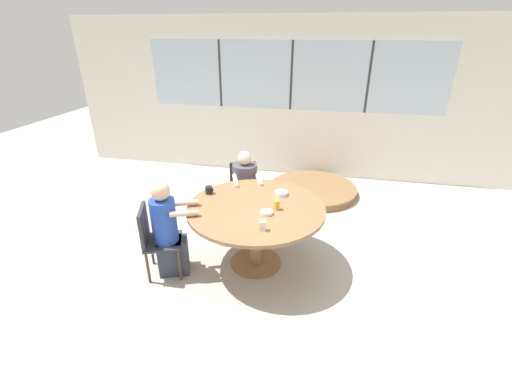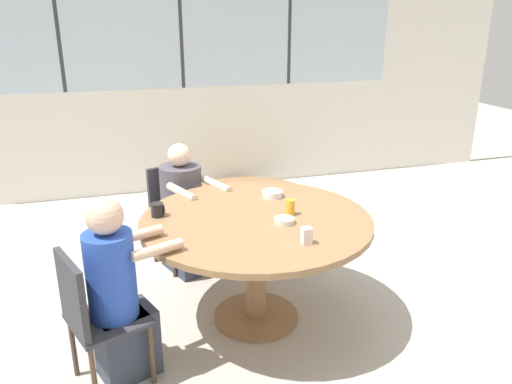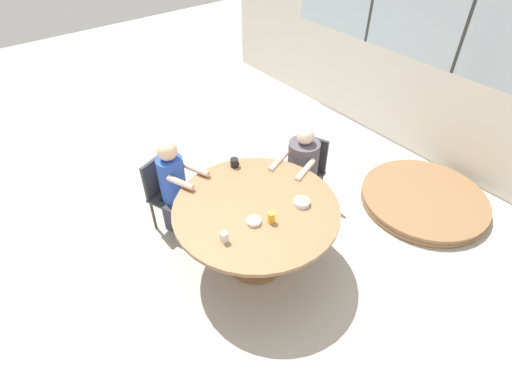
% 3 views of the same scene
% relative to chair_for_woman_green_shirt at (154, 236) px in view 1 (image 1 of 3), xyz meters
% --- Properties ---
extents(ground_plane, '(16.00, 16.00, 0.00)m').
position_rel_chair_for_woman_green_shirt_xyz_m(ground_plane, '(1.07, 0.40, -0.50)').
color(ground_plane, '#B2ADA3').
extents(wall_back_with_windows, '(8.40, 0.08, 2.80)m').
position_rel_chair_for_woman_green_shirt_xyz_m(wall_back_with_windows, '(1.07, 3.40, 0.93)').
color(wall_back_with_windows, white).
rests_on(wall_back_with_windows, ground_plane).
extents(dining_table, '(1.54, 1.54, 0.77)m').
position_rel_chair_for_woman_green_shirt_xyz_m(dining_table, '(1.07, 0.40, 0.14)').
color(dining_table, olive).
rests_on(dining_table, ground_plane).
extents(chair_for_woman_green_shirt, '(0.51, 0.51, 0.84)m').
position_rel_chair_for_woman_green_shirt_xyz_m(chair_for_woman_green_shirt, '(0.00, 0.00, 0.00)').
color(chair_for_woman_green_shirt, '#333338').
rests_on(chair_for_woman_green_shirt, ground_plane).
extents(chair_for_man_blue_shirt, '(0.52, 0.52, 0.84)m').
position_rel_chair_for_woman_green_shirt_xyz_m(chair_for_man_blue_shirt, '(0.66, 1.47, 0.00)').
color(chair_for_man_blue_shirt, '#333338').
rests_on(chair_for_man_blue_shirt, ground_plane).
extents(person_woman_green_shirt, '(0.56, 0.43, 1.14)m').
position_rel_chair_for_woman_green_shirt_xyz_m(person_woman_green_shirt, '(0.15, 0.06, 0.03)').
color(person_woman_green_shirt, '#333847').
rests_on(person_woman_green_shirt, ground_plane).
extents(person_man_blue_shirt, '(0.53, 0.69, 1.08)m').
position_rel_chair_for_woman_green_shirt_xyz_m(person_man_blue_shirt, '(0.72, 1.31, -0.02)').
color(person_man_blue_shirt, '#333847').
rests_on(person_man_blue_shirt, ground_plane).
extents(coffee_mug, '(0.09, 0.08, 0.09)m').
position_rel_chair_for_woman_green_shirt_xyz_m(coffee_mug, '(0.45, 0.61, 0.32)').
color(coffee_mug, black).
rests_on(coffee_mug, dining_table).
extents(juice_glass, '(0.06, 0.06, 0.11)m').
position_rel_chair_for_woman_green_shirt_xyz_m(juice_glass, '(1.31, 0.39, 0.33)').
color(juice_glass, gold).
rests_on(juice_glass, dining_table).
extents(milk_carton_small, '(0.06, 0.06, 0.10)m').
position_rel_chair_for_woman_green_shirt_xyz_m(milk_carton_small, '(1.24, -0.07, 0.32)').
color(milk_carton_small, silver).
rests_on(milk_carton_small, dining_table).
extents(bowl_white_shallow, '(0.13, 0.13, 0.04)m').
position_rel_chair_for_woman_green_shirt_xyz_m(bowl_white_shallow, '(1.22, 0.26, 0.29)').
color(bowl_white_shallow, silver).
rests_on(bowl_white_shallow, dining_table).
extents(bowl_cereal, '(0.15, 0.15, 0.05)m').
position_rel_chair_for_woman_green_shirt_xyz_m(bowl_cereal, '(1.30, 0.75, 0.30)').
color(bowl_cereal, silver).
rests_on(bowl_cereal, dining_table).
extents(folded_table_stack, '(1.47, 1.47, 0.12)m').
position_rel_chair_for_woman_green_shirt_xyz_m(folded_table_stack, '(1.62, 2.54, -0.44)').
color(folded_table_stack, olive).
rests_on(folded_table_stack, ground_plane).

